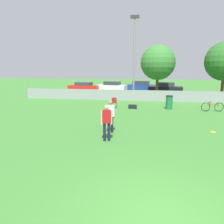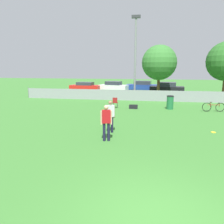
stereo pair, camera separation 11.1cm
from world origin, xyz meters
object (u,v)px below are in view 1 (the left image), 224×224
frisbee_disc (213,132)px  parked_car_dark (165,88)px  folding_chair_sideline (114,102)px  parked_car_white (112,86)px  tree_near_pole (158,63)px  trash_bin (169,102)px  player_receiver_white (110,115)px  parked_car_red (84,86)px  player_defender_red (107,121)px  gear_bag_sideline (133,107)px  parked_car_blue (141,86)px  light_pole (134,51)px

frisbee_disc → parked_car_dark: (-1.28, 17.78, 0.68)m
frisbee_disc → folding_chair_sideline: size_ratio=0.27×
parked_car_white → tree_near_pole: bearing=-27.7°
trash_bin → folding_chair_sideline: bearing=-176.6°
folding_chair_sideline → parked_car_dark: size_ratio=0.20×
player_receiver_white → parked_car_red: bearing=68.3°
player_defender_red → parked_car_white: player_defender_red is taller
folding_chair_sideline → tree_near_pole: bearing=-115.0°
frisbee_disc → parked_car_white: bearing=114.1°
tree_near_pole → folding_chair_sideline: tree_near_pole is taller
tree_near_pole → trash_bin: (0.74, -8.00, -3.35)m
tree_near_pole → parked_car_white: bearing=140.4°
player_defender_red → gear_bag_sideline: player_defender_red is taller
trash_bin → gear_bag_sideline: bearing=-174.4°
parked_car_white → parked_car_blue: 4.29m
light_pole → trash_bin: size_ratio=7.62×
player_receiver_white → gear_bag_sideline: player_receiver_white is taller
parked_car_dark → tree_near_pole: bearing=-105.1°
frisbee_disc → folding_chair_sideline: folding_chair_sideline is taller
parked_car_blue → frisbee_disc: bearing=-70.9°
player_defender_red → tree_near_pole: bearing=64.0°
player_defender_red → trash_bin: size_ratio=1.52×
trash_bin → gear_bag_sideline: size_ratio=1.61×
light_pole → parked_car_white: (-3.65, 7.75, -4.38)m
parked_car_white → trash_bin: bearing=-50.2°
gear_bag_sideline → parked_car_red: size_ratio=0.15×
frisbee_disc → parked_car_white: parked_car_white is taller
trash_bin → gear_bag_sideline: trash_bin is taller
player_receiver_white → trash_bin: (3.62, 7.38, -0.42)m
light_pole → gear_bag_sideline: bearing=-86.6°
parked_car_white → parked_car_blue: bearing=26.1°
light_pole → frisbee_disc: 13.79m
light_pole → player_defender_red: bearing=-91.0°
parked_car_white → parked_car_dark: bearing=-1.4°
parked_car_blue → light_pole: bearing=-86.8°
light_pole → parked_car_white: light_pole is taller
light_pole → folding_chair_sideline: bearing=-102.0°
player_defender_red → parked_car_blue: player_defender_red is taller
frisbee_disc → parked_car_red: (-12.87, 19.09, 0.62)m
player_defender_red → trash_bin: bearing=51.3°
gear_bag_sideline → folding_chair_sideline: bearing=179.2°
frisbee_disc → gear_bag_sideline: bearing=127.9°
player_receiver_white → parked_car_red: 21.45m
player_receiver_white → frisbee_disc: 5.56m
light_pole → trash_bin: (3.32, -5.40, -4.49)m
light_pole → parked_car_red: bearing=136.8°
frisbee_disc → parked_car_blue: size_ratio=0.05×
frisbee_disc → trash_bin: size_ratio=0.22×
player_defender_red → frisbee_disc: player_defender_red is taller
tree_near_pole → parked_car_dark: size_ratio=1.32×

